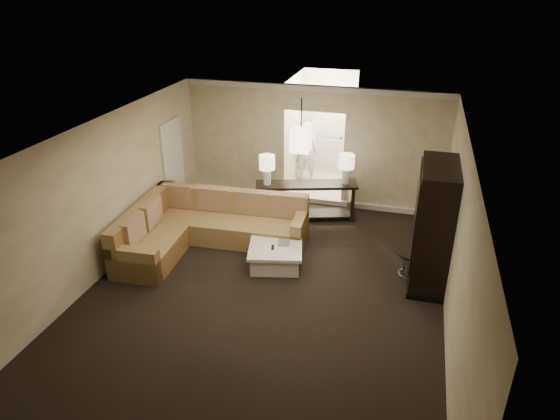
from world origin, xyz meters
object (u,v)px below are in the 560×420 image
(coffee_table, at_px, (276,255))
(person, at_px, (306,148))
(armoire, at_px, (432,227))
(drink_table, at_px, (409,260))
(console_table, at_px, (306,198))
(sectional_sofa, at_px, (203,227))

(coffee_table, xyz_separation_m, person, (-0.39, 4.30, 0.68))
(coffee_table, bearing_deg, person, 95.24)
(armoire, distance_m, drink_table, 0.74)
(console_table, relative_size, person, 1.28)
(sectional_sofa, height_order, drink_table, sectional_sofa)
(drink_table, bearing_deg, armoire, 15.07)
(coffee_table, xyz_separation_m, armoire, (2.75, 0.28, 0.84))
(console_table, xyz_separation_m, drink_table, (2.31, -1.86, -0.14))
(console_table, bearing_deg, coffee_table, -110.43)
(drink_table, bearing_deg, console_table, 141.29)
(sectional_sofa, distance_m, coffee_table, 1.66)
(armoire, relative_size, person, 1.23)
(armoire, height_order, person, armoire)
(coffee_table, relative_size, person, 0.67)
(armoire, relative_size, drink_table, 4.18)
(sectional_sofa, distance_m, armoire, 4.41)
(console_table, height_order, armoire, armoire)
(drink_table, xyz_separation_m, person, (-2.82, 4.10, 0.51))
(console_table, distance_m, armoire, 3.22)
(armoire, bearing_deg, console_table, 146.06)
(sectional_sofa, bearing_deg, coffee_table, -15.94)
(coffee_table, xyz_separation_m, console_table, (0.11, 2.05, 0.31))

